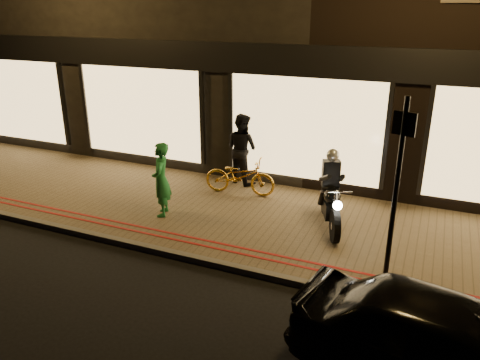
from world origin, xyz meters
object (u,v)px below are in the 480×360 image
at_px(motorcycle, 331,197).
at_px(person_green, 161,180).
at_px(sign_post, 397,184).
at_px(bicycle_gold, 240,176).
at_px(parked_car, 451,350).

relative_size(motorcycle, person_green, 1.17).
distance_m(sign_post, bicycle_gold, 4.57).
height_order(sign_post, person_green, sign_post).
bearing_deg(sign_post, parked_car, -65.48).
height_order(motorcycle, bicycle_gold, motorcycle).
xyz_separation_m(sign_post, bicycle_gold, (-3.64, 2.47, -1.24)).
bearing_deg(bicycle_gold, parked_car, -141.64).
xyz_separation_m(sign_post, parked_car, (0.93, -2.05, -1.16)).
relative_size(sign_post, bicycle_gold, 1.79).
bearing_deg(person_green, bicycle_gold, 125.77).
distance_m(sign_post, parked_car, 2.53).
distance_m(motorcycle, sign_post, 2.33).
xyz_separation_m(motorcycle, parked_car, (2.24, -3.67, -0.10)).
distance_m(person_green, parked_car, 6.28).
bearing_deg(person_green, parked_car, 40.35).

